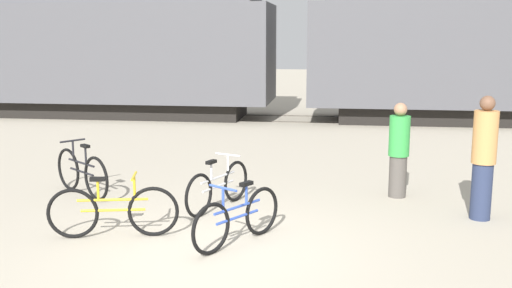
# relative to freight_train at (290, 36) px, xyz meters

# --- Properties ---
(ground_plane) EXTENTS (80.00, 80.00, 0.00)m
(ground_plane) POSITION_rel_freight_train_xyz_m (0.00, -12.19, -2.66)
(ground_plane) COLOR #B2A893
(freight_train) EXTENTS (52.28, 3.01, 5.10)m
(freight_train) POSITION_rel_freight_train_xyz_m (0.00, 0.00, 0.00)
(freight_train) COLOR black
(freight_train) RESTS_ON ground_plane
(rail_near) EXTENTS (64.28, 0.07, 0.01)m
(rail_near) POSITION_rel_freight_train_xyz_m (0.00, -0.72, -2.65)
(rail_near) COLOR #4C4238
(rail_near) RESTS_ON ground_plane
(rail_far) EXTENTS (64.28, 0.07, 0.01)m
(rail_far) POSITION_rel_freight_train_xyz_m (0.00, 0.72, -2.65)
(rail_far) COLOR #4C4238
(rail_far) RESTS_ON ground_plane
(bicycle_blue) EXTENTS (0.93, 1.43, 0.83)m
(bicycle_blue) POSITION_rel_freight_train_xyz_m (0.27, -11.85, -2.30)
(bicycle_blue) COLOR black
(bicycle_blue) RESTS_ON ground_plane
(bicycle_yellow) EXTENTS (1.74, 0.51, 0.86)m
(bicycle_yellow) POSITION_rel_freight_train_xyz_m (-1.44, -11.82, -2.29)
(bicycle_yellow) COLOR black
(bicycle_yellow) RESTS_ON ground_plane
(bicycle_black) EXTENTS (1.38, 1.10, 0.93)m
(bicycle_black) POSITION_rel_freight_train_xyz_m (-2.77, -9.81, -2.26)
(bicycle_black) COLOR black
(bicycle_black) RESTS_ON ground_plane
(bicycle_silver) EXTENTS (0.71, 1.60, 0.84)m
(bicycle_silver) POSITION_rel_freight_train_xyz_m (-0.30, -10.30, -2.30)
(bicycle_silver) COLOR black
(bicycle_silver) RESTS_ON ground_plane
(person_in_green) EXTENTS (0.34, 0.34, 1.60)m
(person_in_green) POSITION_rel_freight_train_xyz_m (2.56, -9.19, -1.86)
(person_in_green) COLOR #514C47
(person_in_green) RESTS_ON ground_plane
(person_in_tan) EXTENTS (0.35, 0.35, 1.85)m
(person_in_tan) POSITION_rel_freight_train_xyz_m (3.67, -10.30, -1.73)
(person_in_tan) COLOR #283351
(person_in_tan) RESTS_ON ground_plane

